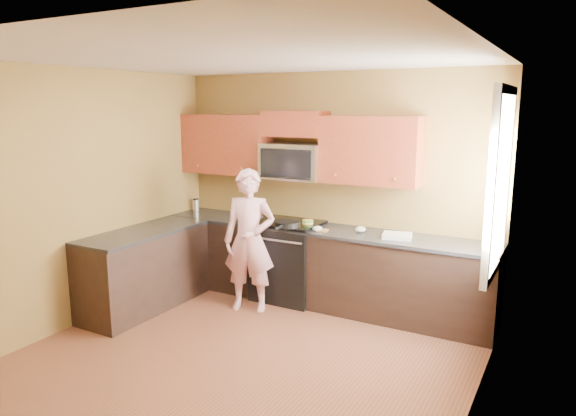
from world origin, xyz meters
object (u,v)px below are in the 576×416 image
Objects in this scene: frying_pan at (287,227)px; woman at (249,241)px; microwave at (294,179)px; travel_mug at (196,211)px; butter_tub at (308,226)px; stove at (289,260)px.

woman is at bearing -142.47° from frying_pan.
microwave reaches higher than frying_pan.
butter_tub is at bearing -3.26° from travel_mug.
butter_tub is at bearing 4.38° from stove.
woman is 1.44m from travel_mug.
frying_pan is 1.64m from travel_mug.
frying_pan is at bearing 26.03° from woman.
frying_pan reaches higher than butter_tub.
microwave is 1.49× the size of frying_pan.
microwave is at bearing 90.00° from stove.
stove is at bearing 51.72° from woman.
stove is 1.25× the size of microwave.
woman is 12.33× the size of butter_tub.
microwave is 0.59m from butter_tub.
frying_pan is at bearing -12.40° from travel_mug.
stove is at bearing 110.29° from frying_pan.
woman is (-0.21, -0.66, -0.64)m from microwave.
stove is 0.67m from woman.
travel_mug is (-1.49, -0.01, -0.53)m from microwave.
woman is 3.19× the size of frying_pan.
butter_tub is 0.78× the size of travel_mug.
stove is at bearing -90.00° from microwave.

